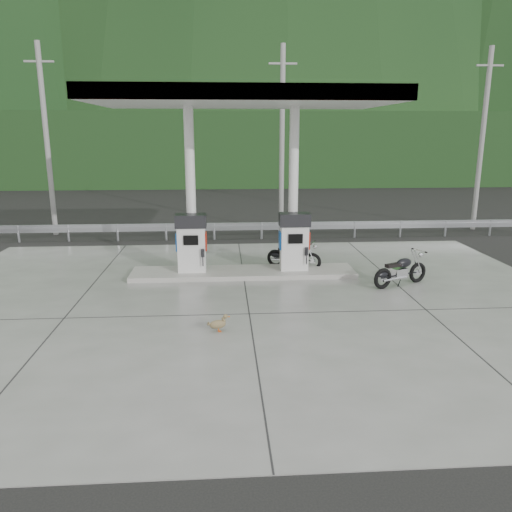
{
  "coord_description": "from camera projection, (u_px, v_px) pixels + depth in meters",
  "views": [
    {
      "loc": [
        -0.61,
        -12.64,
        4.41
      ],
      "look_at": [
        0.3,
        1.0,
        1.0
      ],
      "focal_mm": 35.0,
      "sensor_mm": 36.0,
      "label": 1
    }
  ],
  "objects": [
    {
      "name": "canopy_roof",
      "position": [
        242.0,
        98.0,
        14.47
      ],
      "size": [
        8.5,
        5.0,
        0.4
      ],
      "primitive_type": "cube",
      "color": "white",
      "rests_on": "canopy_column_left"
    },
    {
      "name": "guardrail",
      "position": [
        238.0,
        223.0,
        20.92
      ],
      "size": [
        26.0,
        0.16,
        1.42
      ],
      "primitive_type": null,
      "color": "gray",
      "rests_on": "ground"
    },
    {
      "name": "utility_pole_b",
      "position": [
        282.0,
        142.0,
        21.7
      ],
      "size": [
        0.22,
        0.22,
        8.0
      ],
      "primitive_type": "cylinder",
      "color": "gray",
      "rests_on": "ground"
    },
    {
      "name": "gas_pump_left",
      "position": [
        192.0,
        243.0,
        15.4
      ],
      "size": [
        0.95,
        0.55,
        1.8
      ],
      "primitive_type": null,
      "color": "silver",
      "rests_on": "pump_island"
    },
    {
      "name": "motorcycle_right",
      "position": [
        401.0,
        271.0,
        14.58
      ],
      "size": [
        1.92,
        1.28,
        0.87
      ],
      "primitive_type": null,
      "rotation": [
        0.0,
        0.0,
        0.42
      ],
      "color": "black",
      "rests_on": "forecourt_apron"
    },
    {
      "name": "forecourt_apron",
      "position": [
        247.0,
        301.0,
        13.34
      ],
      "size": [
        18.0,
        14.0,
        0.02
      ],
      "primitive_type": "cube",
      "color": "slate",
      "rests_on": "ground"
    },
    {
      "name": "duck",
      "position": [
        218.0,
        325.0,
        11.24
      ],
      "size": [
        0.48,
        0.24,
        0.34
      ],
      "primitive_type": null,
      "rotation": [
        0.0,
        0.0,
        0.24
      ],
      "color": "brown",
      "rests_on": "forecourt_apron"
    },
    {
      "name": "road",
      "position": [
        236.0,
        224.0,
        24.48
      ],
      "size": [
        60.0,
        7.0,
        0.01
      ],
      "primitive_type": "cube",
      "color": "black",
      "rests_on": "ground"
    },
    {
      "name": "utility_pole_c",
      "position": [
        482.0,
        141.0,
        22.28
      ],
      "size": [
        0.22,
        0.22,
        8.0
      ],
      "primitive_type": "cylinder",
      "color": "gray",
      "rests_on": "ground"
    },
    {
      "name": "pump_island",
      "position": [
        243.0,
        272.0,
        15.74
      ],
      "size": [
        7.0,
        1.4,
        0.15
      ],
      "primitive_type": "cube",
      "color": "#98968E",
      "rests_on": "forecourt_apron"
    },
    {
      "name": "forested_hills",
      "position": [
        227.0,
        164.0,
        71.44
      ],
      "size": [
        100.0,
        40.0,
        140.0
      ],
      "primitive_type": null,
      "color": "black",
      "rests_on": "ground"
    },
    {
      "name": "canopy_column_left",
      "position": [
        191.0,
        190.0,
        15.4
      ],
      "size": [
        0.3,
        0.3,
        5.0
      ],
      "primitive_type": "cylinder",
      "color": "white",
      "rests_on": "pump_island"
    },
    {
      "name": "tree_band",
      "position": [
        229.0,
        149.0,
        41.66
      ],
      "size": [
        80.0,
        6.0,
        6.0
      ],
      "primitive_type": "cube",
      "color": "black",
      "rests_on": "ground"
    },
    {
      "name": "utility_pole_a",
      "position": [
        47.0,
        142.0,
        21.06
      ],
      "size": [
        0.22,
        0.22,
        8.0
      ],
      "primitive_type": "cylinder",
      "color": "gray",
      "rests_on": "ground"
    },
    {
      "name": "ground",
      "position": [
        247.0,
        301.0,
        13.35
      ],
      "size": [
        160.0,
        160.0,
        0.0
      ],
      "primitive_type": "plane",
      "color": "black",
      "rests_on": "ground"
    },
    {
      "name": "canopy_column_right",
      "position": [
        293.0,
        189.0,
        15.61
      ],
      "size": [
        0.3,
        0.3,
        5.0
      ],
      "primitive_type": "cylinder",
      "color": "white",
      "rests_on": "pump_island"
    },
    {
      "name": "gas_pump_right",
      "position": [
        294.0,
        242.0,
        15.61
      ],
      "size": [
        0.95,
        0.55,
        1.8
      ],
      "primitive_type": null,
      "color": "silver",
      "rests_on": "pump_island"
    },
    {
      "name": "motorcycle_left",
      "position": [
        294.0,
        256.0,
        16.44
      ],
      "size": [
        1.8,
        1.23,
        0.82
      ],
      "primitive_type": null,
      "rotation": [
        0.0,
        0.0,
        -0.44
      ],
      "color": "black",
      "rests_on": "forecourt_apron"
    }
  ]
}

